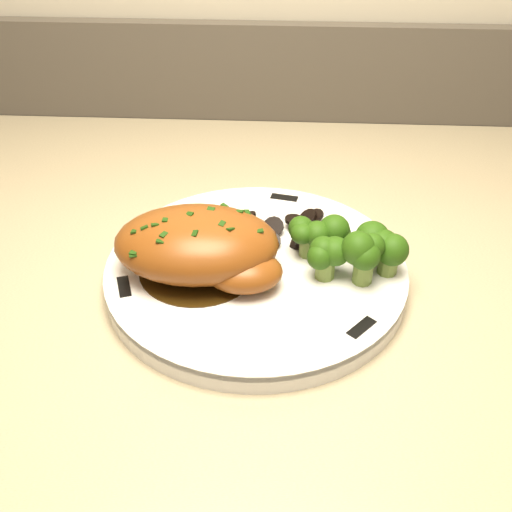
{
  "coord_description": "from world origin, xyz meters",
  "views": [
    {
      "loc": [
        -0.08,
        1.22,
        1.16
      ],
      "look_at": [
        -0.1,
        1.65,
        0.83
      ],
      "focal_mm": 45.0,
      "sensor_mm": 36.0,
      "label": 1
    }
  ],
  "objects_px": {
    "chicken_breast": "(202,247)",
    "broccoli_florets": "(350,246)",
    "plate": "(256,273)",
    "counter": "(77,507)"
  },
  "relations": [
    {
      "from": "chicken_breast",
      "to": "broccoli_florets",
      "type": "height_order",
      "value": "chicken_breast"
    },
    {
      "from": "plate",
      "to": "counter",
      "type": "bearing_deg",
      "value": 175.54
    },
    {
      "from": "chicken_breast",
      "to": "counter",
      "type": "bearing_deg",
      "value": 169.51
    },
    {
      "from": "counter",
      "to": "chicken_breast",
      "type": "relative_size",
      "value": 13.12
    },
    {
      "from": "broccoli_florets",
      "to": "chicken_breast",
      "type": "bearing_deg",
      "value": -173.19
    },
    {
      "from": "counter",
      "to": "broccoli_florets",
      "type": "height_order",
      "value": "counter"
    },
    {
      "from": "chicken_breast",
      "to": "plate",
      "type": "bearing_deg",
      "value": 13.02
    },
    {
      "from": "counter",
      "to": "plate",
      "type": "distance_m",
      "value": 0.47
    },
    {
      "from": "counter",
      "to": "plate",
      "type": "xyz_separation_m",
      "value": [
        0.23,
        -0.02,
        0.41
      ]
    },
    {
      "from": "plate",
      "to": "broccoli_florets",
      "type": "bearing_deg",
      "value": 2.31
    }
  ]
}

